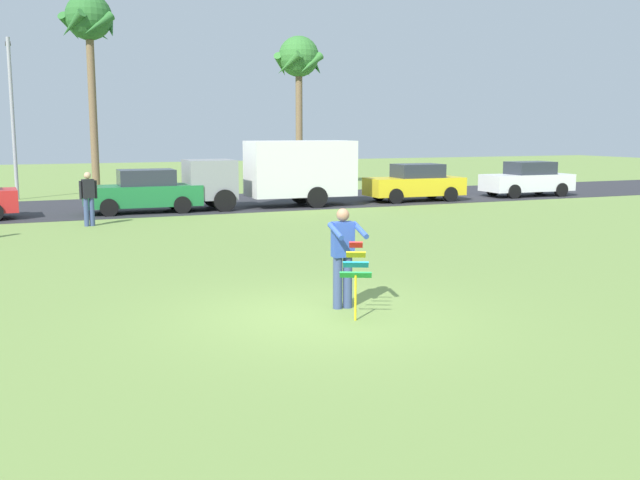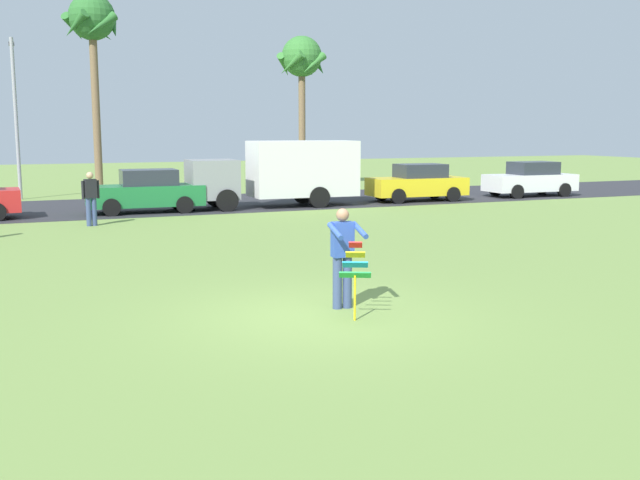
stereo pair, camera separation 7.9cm
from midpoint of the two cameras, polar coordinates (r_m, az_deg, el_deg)
ground_plane at (r=12.13m, az=0.13°, el=-5.92°), size 120.00×120.00×0.00m
road_strip at (r=30.32m, az=-13.84°, el=2.59°), size 120.00×8.00×0.01m
person_kite_flyer at (r=12.42m, az=1.98°, el=-1.10°), size 0.57×0.68×1.73m
kite_held at (r=11.82m, az=2.96°, el=-2.18°), size 0.60×0.73×1.22m
parked_car_green at (r=27.87m, az=-13.36°, el=3.68°), size 4.24×1.92×1.60m
parked_truck_grey_van at (r=29.17m, az=-2.83°, el=5.37°), size 6.76×2.26×2.62m
parked_car_yellow at (r=31.82m, az=7.71°, el=4.42°), size 4.26×1.96×1.60m
parked_car_white at (r=35.21m, az=16.20°, el=4.55°), size 4.24×1.92×1.60m
palm_tree_right_near at (r=36.32m, az=-17.31°, el=15.64°), size 2.58×2.71×9.22m
palm_tree_centre_far at (r=39.15m, az=-1.37°, el=13.68°), size 2.58×2.71×7.89m
streetlight_pole at (r=35.07m, az=-22.65°, el=9.49°), size 0.24×1.65×7.00m
person_walker_far at (r=24.39m, az=-17.39°, el=3.23°), size 0.56×0.29×1.73m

